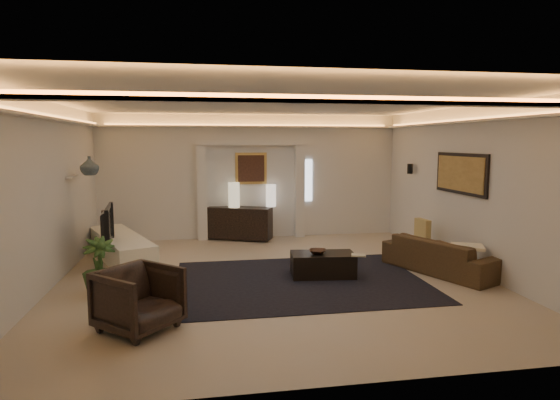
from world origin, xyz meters
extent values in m
plane|color=#B5A694|center=(0.00, 0.00, 0.00)|extent=(7.00, 7.00, 0.00)
plane|color=white|center=(0.00, 0.00, 2.90)|extent=(7.00, 7.00, 0.00)
plane|color=silver|center=(0.00, 3.50, 1.45)|extent=(7.00, 0.00, 7.00)
plane|color=silver|center=(0.00, -3.50, 1.45)|extent=(7.00, 0.00, 7.00)
plane|color=silver|center=(-3.50, 0.00, 1.45)|extent=(0.00, 7.00, 7.00)
plane|color=silver|center=(3.50, 0.00, 1.45)|extent=(0.00, 7.00, 7.00)
cube|color=silver|center=(0.00, 0.00, 2.62)|extent=(7.00, 7.00, 0.04)
cube|color=white|center=(1.35, 3.48, 1.35)|extent=(0.25, 0.03, 1.00)
cube|color=black|center=(0.40, -0.20, 0.01)|extent=(4.00, 3.00, 0.01)
cube|color=silver|center=(-1.15, 3.40, 1.10)|extent=(0.22, 0.20, 2.20)
cube|color=silver|center=(1.15, 3.40, 1.10)|extent=(0.22, 0.20, 2.20)
cube|color=silver|center=(0.00, 3.40, 2.25)|extent=(2.52, 0.20, 0.12)
cube|color=tan|center=(0.00, 3.47, 1.65)|extent=(0.74, 0.04, 0.74)
cube|color=#4C2D1E|center=(0.00, 3.44, 1.65)|extent=(0.62, 0.02, 0.62)
cube|color=black|center=(3.47, 0.30, 1.70)|extent=(0.04, 1.64, 0.74)
cube|color=tan|center=(3.44, 0.30, 1.70)|extent=(0.02, 1.50, 0.62)
cylinder|color=black|center=(3.38, 2.20, 1.68)|extent=(0.12, 0.12, 0.22)
cube|color=silver|center=(-3.44, 1.40, 1.65)|extent=(0.10, 0.55, 0.04)
cube|color=black|center=(-0.29, 3.25, 0.40)|extent=(1.52, 1.00, 0.73)
cylinder|color=beige|center=(-0.42, 3.25, 1.09)|extent=(0.33, 0.33, 0.57)
cylinder|color=white|center=(0.44, 3.25, 1.09)|extent=(0.29, 0.29, 0.52)
cube|color=white|center=(-2.73, 1.80, 0.23)|extent=(1.63, 2.73, 0.50)
imported|color=black|center=(-2.91, 1.07, 0.79)|extent=(1.18, 0.28, 0.67)
cylinder|color=#362216|center=(-3.06, 2.20, 0.64)|extent=(0.16, 0.16, 0.44)
imported|color=slate|center=(-3.15, 1.43, 1.84)|extent=(0.36, 0.36, 0.34)
imported|color=#2D5021|center=(-2.69, -0.33, 0.43)|extent=(0.61, 0.61, 0.86)
imported|color=brown|center=(2.94, -0.08, 0.30)|extent=(2.21, 1.57, 0.60)
cube|color=silver|center=(3.15, -0.54, 0.55)|extent=(0.61, 0.57, 0.05)
cube|color=tan|center=(3.15, 1.06, 0.55)|extent=(0.17, 0.41, 0.40)
cube|color=black|center=(0.84, 0.02, 0.20)|extent=(1.11, 0.68, 0.39)
imported|color=#321D12|center=(0.74, -0.01, 0.45)|extent=(0.36, 0.36, 0.07)
cube|color=beige|center=(1.37, -0.27, 0.42)|extent=(0.27, 0.23, 0.03)
imported|color=#2E281E|center=(-1.94, -1.82, 0.38)|extent=(1.18, 1.18, 0.77)
camera|label=1|loc=(-1.18, -7.48, 2.27)|focal=30.04mm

